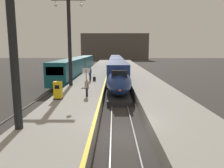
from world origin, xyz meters
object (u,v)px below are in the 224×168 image
regional_train_adjacent (78,66)px  ticket_machine_yellow (58,91)px  station_column_near (12,22)px  rolling_suitcase (94,79)px  highspeed_train_main (116,66)px  passenger_far_waiting (91,72)px  passenger_near_edge (90,74)px  passenger_mid_platform (87,86)px  departure_info_board (86,73)px  station_column_mid (69,34)px

regional_train_adjacent → ticket_machine_yellow: regional_train_adjacent is taller
station_column_near → rolling_suitcase: (2.51, 18.60, -5.52)m
highspeed_train_main → passenger_far_waiting: size_ratio=34.03×
passenger_near_edge → station_column_near: bearing=-96.0°
station_column_near → passenger_far_waiting: size_ratio=5.65×
passenger_mid_platform → departure_info_board: departure_info_board is taller
station_column_near → passenger_near_edge: bearing=84.0°
passenger_far_waiting → station_column_mid: bearing=-105.4°
rolling_suitcase → ticket_machine_yellow: (-2.22, -11.38, 0.44)m
rolling_suitcase → ticket_machine_yellow: 11.61m
regional_train_adjacent → passenger_near_edge: bearing=-74.8°
station_column_near → passenger_far_waiting: station_column_near is taller
station_column_mid → ticket_machine_yellow: size_ratio=6.56×
highspeed_train_main → passenger_mid_platform: highspeed_train_main is taller
highspeed_train_main → rolling_suitcase: 17.96m
highspeed_train_main → station_column_mid: station_column_mid is taller
passenger_far_waiting → departure_info_board: 6.12m
regional_train_adjacent → rolling_suitcase: regional_train_adjacent is taller
highspeed_train_main → departure_info_board: highspeed_train_main is taller
passenger_far_waiting → ticket_machine_yellow: size_ratio=1.06×
passenger_mid_platform → rolling_suitcase: 10.29m
highspeed_train_main → passenger_mid_platform: 28.08m
highspeed_train_main → passenger_near_edge: bearing=-102.3°
rolling_suitcase → regional_train_adjacent: bearing=107.6°
passenger_near_edge → passenger_mid_platform: (0.80, -9.97, 0.00)m
passenger_mid_platform → departure_info_board: bearing=97.7°
passenger_near_edge → ticket_machine_yellow: (-1.64, -11.08, -0.25)m
station_column_near → departure_info_board: size_ratio=4.50×
departure_info_board → regional_train_adjacent: bearing=102.4°
passenger_near_edge → departure_info_board: size_ratio=0.80×
passenger_near_edge → passenger_far_waiting: bearing=94.1°
rolling_suitcase → passenger_near_edge: bearing=-152.6°
regional_train_adjacent → rolling_suitcase: bearing=-72.4°
station_column_near → passenger_far_waiting: 21.77m
regional_train_adjacent → passenger_mid_platform: (4.99, -25.34, -0.09)m
regional_train_adjacent → departure_info_board: 19.05m
passenger_mid_platform → rolling_suitcase: bearing=91.2°
passenger_near_edge → departure_info_board: (-0.11, -3.24, 0.52)m
highspeed_train_main → regional_train_adjacent: regional_train_adjacent is taller
regional_train_adjacent → passenger_far_waiting: size_ratio=21.66×
passenger_mid_platform → ticket_machine_yellow: 2.69m
passenger_mid_platform → passenger_far_waiting: (-1.00, 12.83, 0.00)m
highspeed_train_main → departure_info_board: size_ratio=27.13×
rolling_suitcase → departure_info_board: bearing=-101.1°
departure_info_board → passenger_far_waiting: bearing=90.8°
station_column_near → departure_info_board: bearing=83.1°
ticket_machine_yellow → passenger_near_edge: bearing=81.6°
highspeed_train_main → ticket_machine_yellow: highspeed_train_main is taller
highspeed_train_main → ticket_machine_yellow: (-5.55, -29.03, -0.16)m
station_column_near → station_column_mid: (-0.05, 14.67, 0.40)m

